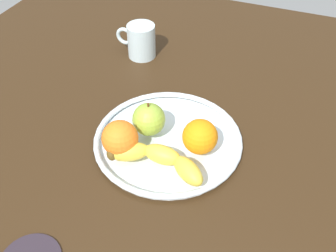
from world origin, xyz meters
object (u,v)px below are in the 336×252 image
object	(u,v)px
fruit_bowl	(168,140)
apple	(148,120)
orange_front_left	(200,137)
ambient_mug	(141,41)
banana	(158,159)
orange_front_right	(120,138)

from	to	relation	value
fruit_bowl	apple	distance (cm)	6.04
fruit_bowl	orange_front_left	world-z (taller)	orange_front_left
fruit_bowl	ambient_mug	size ratio (longest dim) A/B	2.78
banana	ambient_mug	distance (cm)	41.99
apple	orange_front_left	bearing A→B (deg)	175.59
fruit_bowl	ambient_mug	bearing A→B (deg)	-56.19
banana	orange_front_left	world-z (taller)	orange_front_left
banana	orange_front_left	bearing A→B (deg)	-128.98
banana	apple	world-z (taller)	apple
fruit_bowl	apple	bearing A→B (deg)	2.47
fruit_bowl	orange_front_right	world-z (taller)	orange_front_right
fruit_bowl	orange_front_right	xyz separation A→B (cm)	(7.10, 7.26, 4.48)
fruit_bowl	ambient_mug	distance (cm)	34.76
ambient_mug	banana	bearing A→B (deg)	118.92
fruit_bowl	banana	xyz separation A→B (cm)	(-1.06, 8.03, 2.74)
apple	ambient_mug	size ratio (longest dim) A/B	0.69
fruit_bowl	orange_front_left	bearing A→B (deg)	171.56
fruit_bowl	orange_front_right	size ratio (longest dim) A/B	4.30
banana	orange_front_right	distance (cm)	8.38
banana	apple	bearing A→B (deg)	-54.12
orange_front_left	apple	bearing A→B (deg)	-4.41
fruit_bowl	orange_front_right	distance (cm)	11.10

